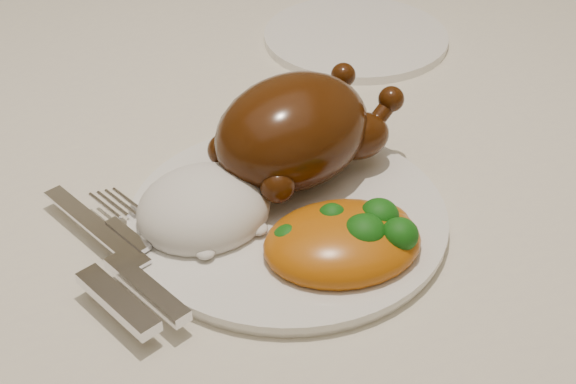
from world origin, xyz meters
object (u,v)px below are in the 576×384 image
object	(u,v)px
side_plate	(356,37)
roast_chicken	(296,130)
dinner_plate	(288,217)
dining_table	(116,217)

from	to	relation	value
side_plate	roast_chicken	xyz separation A→B (m)	(-0.16, -0.23, 0.05)
dinner_plate	roast_chicken	size ratio (longest dim) A/B	1.33
dining_table	roast_chicken	bearing A→B (deg)	-44.86
dining_table	dinner_plate	xyz separation A→B (m)	(0.11, -0.19, 0.11)
dinner_plate	roast_chicken	distance (m)	0.07
dining_table	roast_chicken	xyz separation A→B (m)	(0.14, -0.14, 0.16)
dining_table	side_plate	distance (m)	0.33
dinner_plate	roast_chicken	xyz separation A→B (m)	(0.03, 0.05, 0.05)
dining_table	side_plate	bearing A→B (deg)	16.29
side_plate	dining_table	bearing A→B (deg)	-163.71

